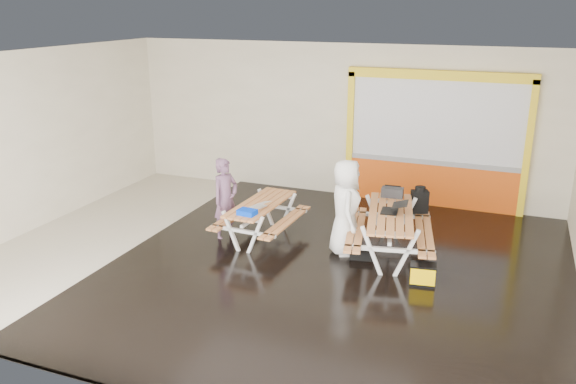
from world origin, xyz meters
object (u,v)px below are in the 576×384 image
at_px(person_left, 226,199).
at_px(laptop_left, 260,205).
at_px(picnic_table_left, 261,212).
at_px(laptop_right, 393,209).
at_px(toolbox, 392,192).
at_px(backpack, 420,200).
at_px(picnic_table_right, 390,223).
at_px(blue_pouch, 247,212).
at_px(fluke_bag, 423,275).
at_px(person_right, 346,208).
at_px(dark_case, 362,253).

distance_m(person_left, laptop_left, 0.75).
bearing_deg(person_left, picnic_table_left, -56.51).
relative_size(laptop_right, toolbox, 1.18).
bearing_deg(laptop_right, laptop_left, -170.97).
bearing_deg(backpack, picnic_table_right, -106.87).
bearing_deg(picnic_table_right, blue_pouch, -162.16).
xyz_separation_m(picnic_table_left, fluke_bag, (3.18, -0.83, -0.36)).
relative_size(laptop_right, backpack, 0.94).
relative_size(picnic_table_right, laptop_right, 4.95).
bearing_deg(blue_pouch, fluke_bag, -2.92).
height_order(picnic_table_right, person_right, person_right).
xyz_separation_m(person_left, laptop_right, (3.12, 0.29, 0.13)).
xyz_separation_m(person_right, dark_case, (0.36, -0.11, -0.77)).
distance_m(laptop_left, toolbox, 2.50).
bearing_deg(backpack, laptop_right, -105.57).
relative_size(dark_case, fluke_bag, 0.93).
bearing_deg(laptop_right, toolbox, 102.96).
bearing_deg(toolbox, laptop_right, -77.04).
bearing_deg(fluke_bag, person_right, 153.19).
distance_m(dark_case, fluke_bag, 1.33).
distance_m(laptop_left, fluke_bag, 3.20).
xyz_separation_m(picnic_table_left, toolbox, (2.29, 0.94, 0.37)).
height_order(laptop_right, dark_case, laptop_right).
xyz_separation_m(person_right, toolbox, (0.61, 1.01, 0.05)).
height_order(toolbox, dark_case, toolbox).
distance_m(laptop_left, blue_pouch, 0.43).
height_order(laptop_left, dark_case, laptop_left).
distance_m(picnic_table_left, fluke_bag, 3.31).
relative_size(picnic_table_left, toolbox, 4.70).
relative_size(toolbox, backpack, 0.80).
bearing_deg(blue_pouch, toolbox, 35.63).
distance_m(person_left, backpack, 3.67).
distance_m(picnic_table_left, dark_case, 2.09).
height_order(picnic_table_right, fluke_bag, picnic_table_right).
bearing_deg(person_left, laptop_right, -65.41).
bearing_deg(fluke_bag, backpack, 101.77).
height_order(person_left, blue_pouch, person_left).
bearing_deg(backpack, laptop_left, -151.95).
distance_m(person_right, blue_pouch, 1.74).
height_order(picnic_table_left, person_right, person_right).
xyz_separation_m(laptop_left, blue_pouch, (-0.05, -0.42, 0.00)).
bearing_deg(picnic_table_right, person_left, -175.09).
xyz_separation_m(person_left, laptop_left, (0.74, -0.08, 0.01)).
xyz_separation_m(person_right, laptop_left, (-1.58, -0.18, -0.10)).
relative_size(laptop_left, dark_case, 0.98).
xyz_separation_m(person_left, dark_case, (2.68, -0.02, -0.67)).
bearing_deg(toolbox, person_left, -159.40).
distance_m(laptop_right, backpack, 1.09).
height_order(picnic_table_right, person_left, person_left).
bearing_deg(person_left, person_right, -68.47).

